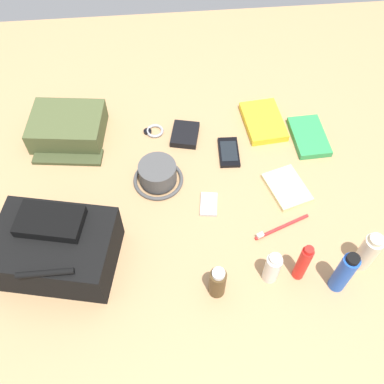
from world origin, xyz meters
name	(u,v)px	position (x,y,z in m)	size (l,w,h in m)	color
ground_plane	(192,201)	(0.00, 0.00, -0.01)	(2.64, 2.02, 0.02)	tan
backpack	(56,248)	(0.39, 0.18, 0.07)	(0.36, 0.29, 0.17)	black
toiletry_pouch	(68,128)	(0.40, -0.31, 0.04)	(0.27, 0.26, 0.09)	#47512D
bucket_hat	(158,175)	(0.10, -0.08, 0.03)	(0.16, 0.16, 0.08)	#474747
lotion_bottle	(368,252)	(-0.47, 0.27, 0.07)	(0.05, 0.05, 0.15)	beige
deodorant_spray	(344,273)	(-0.38, 0.33, 0.08)	(0.04, 0.04, 0.17)	blue
sunscreen_spray	(303,263)	(-0.28, 0.29, 0.08)	(0.03, 0.03, 0.16)	red
toothpaste_tube	(272,268)	(-0.19, 0.28, 0.06)	(0.04, 0.04, 0.12)	white
cologne_bottle	(217,282)	(-0.04, 0.31, 0.06)	(0.05, 0.05, 0.12)	#473319
paperback_novel	(309,137)	(-0.43, -0.22, 0.01)	(0.12, 0.19, 0.02)	#2D934C
travel_guidebook	(263,122)	(-0.28, -0.30, 0.01)	(0.15, 0.20, 0.03)	yellow
cell_phone	(229,152)	(-0.14, -0.18, 0.01)	(0.07, 0.13, 0.01)	black
media_player	(209,204)	(-0.05, 0.03, 0.01)	(0.06, 0.09, 0.01)	#B7B7BC
wristwatch	(154,131)	(0.11, -0.30, 0.01)	(0.07, 0.06, 0.01)	#99999E
toothbrush	(279,228)	(-0.25, 0.13, 0.01)	(0.18, 0.08, 0.02)	red
wallet	(184,135)	(0.00, -0.27, 0.01)	(0.09, 0.11, 0.02)	black
notepad	(287,188)	(-0.31, -0.01, 0.01)	(0.11, 0.15, 0.02)	beige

